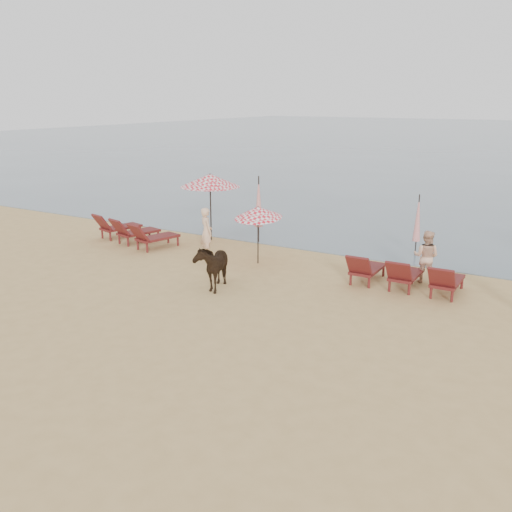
% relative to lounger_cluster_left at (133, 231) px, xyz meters
% --- Properties ---
extents(ground, '(120.00, 120.00, 0.00)m').
position_rel_lounger_cluster_left_xyz_m(ground, '(7.10, -7.57, -0.50)').
color(ground, tan).
rests_on(ground, ground).
extents(lounger_cluster_left, '(3.62, 2.65, 0.72)m').
position_rel_lounger_cluster_left_xyz_m(lounger_cluster_left, '(0.00, 0.00, 0.00)').
color(lounger_cluster_left, '#5C1A15').
rests_on(lounger_cluster_left, ground).
extents(lounger_cluster_right, '(3.13, 1.86, 0.69)m').
position_rel_lounger_cluster_left_xyz_m(lounger_cluster_right, '(10.74, -0.11, -0.02)').
color(lounger_cluster_right, '#5C1A15').
rests_on(lounger_cluster_right, ground).
extents(umbrella_open_left_a, '(2.33, 2.33, 2.66)m').
position_rel_lounger_cluster_left_xyz_m(umbrella_open_left_a, '(2.30, 2.01, 1.89)').
color(umbrella_open_left_a, black).
rests_on(umbrella_open_left_a, ground).
extents(umbrella_open_left_b, '(1.62, 1.65, 2.06)m').
position_rel_lounger_cluster_left_xyz_m(umbrella_open_left_b, '(5.62, 0.07, 1.29)').
color(umbrella_open_left_b, black).
rests_on(umbrella_open_left_b, ground).
extents(umbrella_closed_left, '(0.32, 0.32, 2.62)m').
position_rel_lounger_cluster_left_xyz_m(umbrella_closed_left, '(4.16, 2.60, 1.11)').
color(umbrella_closed_left, black).
rests_on(umbrella_closed_left, ground).
extents(umbrella_closed_right, '(0.27, 0.27, 2.23)m').
position_rel_lounger_cluster_left_xyz_m(umbrella_closed_right, '(10.00, 3.82, 0.87)').
color(umbrella_closed_right, black).
rests_on(umbrella_closed_right, ground).
extents(cow, '(1.27, 1.82, 1.40)m').
position_rel_lounger_cluster_left_xyz_m(cow, '(5.77, -2.86, 0.20)').
color(cow, black).
rests_on(cow, ground).
extents(beachgoer_left, '(0.76, 0.70, 1.75)m').
position_rel_lounger_cluster_left_xyz_m(beachgoer_left, '(3.53, -0.01, 0.38)').
color(beachgoer_left, '#DFAF8B').
rests_on(beachgoer_left, ground).
extents(beachgoer_right_a, '(0.80, 0.62, 1.63)m').
position_rel_lounger_cluster_left_xyz_m(beachgoer_right_a, '(11.10, 0.91, 0.32)').
color(beachgoer_right_a, '#DBA988').
rests_on(beachgoer_right_a, ground).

